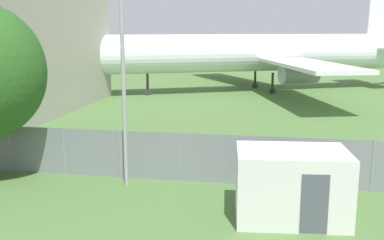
{
  "coord_description": "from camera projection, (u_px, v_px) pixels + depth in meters",
  "views": [
    {
      "loc": [
        6.13,
        -6.29,
        6.25
      ],
      "look_at": [
        2.58,
        14.3,
        2.0
      ],
      "focal_mm": 42.0,
      "sensor_mm": 36.0,
      "label": 1
    }
  ],
  "objects": [
    {
      "name": "light_mast",
      "position": [
        123.0,
        50.0,
        17.23
      ],
      "size": [
        0.44,
        0.44,
        9.11
      ],
      "color": "#99999E",
      "rests_on": "ground"
    },
    {
      "name": "airplane",
      "position": [
        254.0,
        53.0,
        45.14
      ],
      "size": [
        38.11,
        31.26,
        11.26
      ],
      "rotation": [
        0.0,
        0.0,
        -2.72
      ],
      "color": "white",
      "rests_on": "ground"
    },
    {
      "name": "perimeter_fence",
      "position": [
        120.0,
        154.0,
        19.05
      ],
      "size": [
        56.07,
        0.07,
        2.06
      ],
      "color": "gray",
      "rests_on": "ground"
    },
    {
      "name": "portable_cabin",
      "position": [
        291.0,
        185.0,
        14.86
      ],
      "size": [
        3.83,
        2.71,
        2.36
      ],
      "rotation": [
        0.0,
        0.0,
        0.1
      ],
      "color": "silver",
      "rests_on": "ground"
    }
  ]
}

